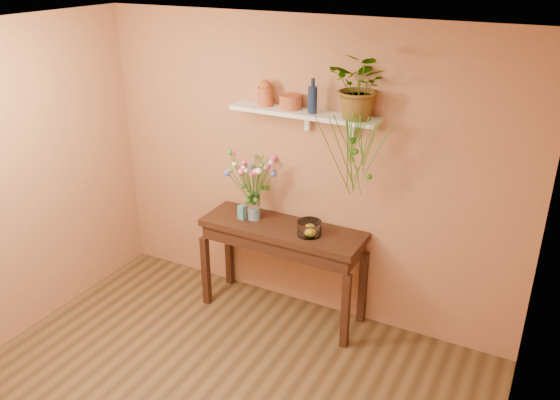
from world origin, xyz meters
name	(u,v)px	position (x,y,z in m)	size (l,w,h in m)	color
room	(161,277)	(0.00, 0.00, 1.35)	(4.04, 4.04, 2.70)	brown
sideboard	(282,239)	(-0.08, 1.74, 0.77)	(1.49, 0.48, 0.91)	#3A2013
wall_shelf	(305,114)	(0.06, 1.87, 1.92)	(1.30, 0.24, 0.19)	white
terracotta_jug	(265,93)	(-0.32, 1.88, 2.04)	(0.17, 0.17, 0.22)	#B9602F
terracotta_pot	(291,102)	(-0.08, 1.90, 2.00)	(0.19, 0.19, 0.12)	#B9602F
blue_bottle	(313,99)	(0.14, 1.85, 2.05)	(0.10, 0.10, 0.29)	#14223E
spider_plant	(361,86)	(0.54, 1.86, 2.20)	(0.47, 0.41, 0.52)	#2B6212
plant_fronds	(356,150)	(0.58, 1.72, 1.73)	(0.62, 0.32, 0.71)	#2B6212
glass_vase	(254,209)	(-0.37, 1.75, 1.01)	(0.12, 0.12, 0.24)	white
bouquet	(253,173)	(-0.37, 1.75, 1.36)	(0.40, 0.59, 0.53)	#386B28
glass_bowl	(309,229)	(0.21, 1.70, 0.96)	(0.21, 0.21, 0.13)	white
lemon	(310,231)	(0.22, 1.68, 0.95)	(0.08, 0.08, 0.08)	yellow
carton	(242,212)	(-0.47, 1.70, 0.97)	(0.07, 0.05, 0.13)	teal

